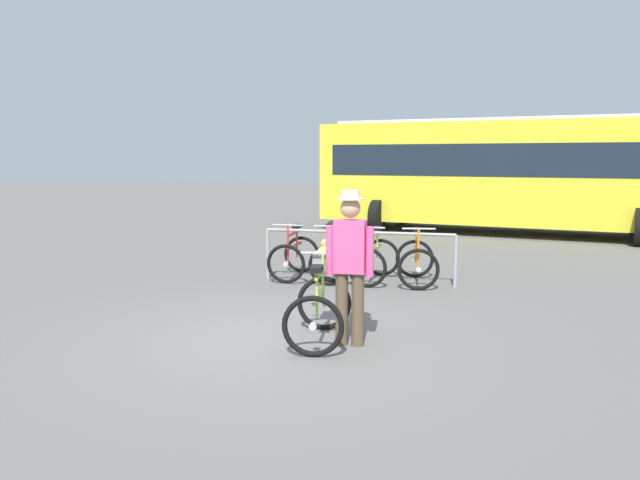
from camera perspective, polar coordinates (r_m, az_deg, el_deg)
ground_plane at (r=7.13m, az=-4.52°, el=-9.17°), size 80.00×80.00×0.00m
bike_rack_rail at (r=10.03m, az=3.61°, el=-0.32°), size 3.21×0.07×0.88m
racked_bike_red at (r=10.51m, az=-2.44°, el=-1.58°), size 0.67×1.10×0.97m
racked_bike_white at (r=10.34m, az=1.29°, el=-1.73°), size 0.71×1.12×0.97m
racked_bike_lime at (r=10.21m, az=5.13°, el=-1.88°), size 0.75×1.15×0.97m
racked_bike_orange at (r=10.14m, az=9.05°, el=-2.02°), size 0.81×1.20×0.98m
featured_bicycle at (r=6.95m, az=0.02°, el=-5.45°), size 0.78×1.24×1.09m
person_with_featured_bike at (r=6.65m, az=2.83°, el=-2.00°), size 0.53×0.32×1.72m
bus_distant at (r=17.35m, az=17.08°, el=6.34°), size 10.29×4.57×3.08m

